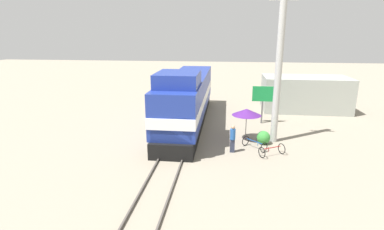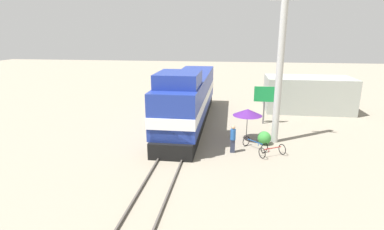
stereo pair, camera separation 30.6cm
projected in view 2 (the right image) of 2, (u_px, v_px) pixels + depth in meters
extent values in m
plane|color=gray|center=(181.00, 138.00, 21.75)|extent=(120.00, 120.00, 0.00)
cube|color=#4C4742|center=(172.00, 137.00, 21.82)|extent=(0.08, 28.86, 0.15)
cube|color=#4C4742|center=(191.00, 138.00, 21.63)|extent=(0.08, 28.86, 0.15)
cube|color=black|center=(189.00, 117.00, 25.45)|extent=(2.72, 16.18, 1.02)
cube|color=navy|center=(189.00, 94.00, 24.92)|extent=(2.96, 15.53, 2.96)
cube|color=white|center=(189.00, 97.00, 25.00)|extent=(3.00, 15.69, 0.70)
cube|color=white|center=(174.00, 125.00, 18.76)|extent=(2.52, 2.27, 1.63)
cube|color=navy|center=(179.00, 79.00, 19.76)|extent=(2.78, 3.56, 0.93)
cylinder|color=#B2B2AD|center=(280.00, 65.00, 19.66)|extent=(0.46, 0.46, 10.72)
cylinder|color=#4C4C4C|center=(247.00, 126.00, 21.07)|extent=(0.05, 0.05, 2.19)
cone|color=#4C1E72|center=(248.00, 112.00, 20.81)|extent=(2.04, 2.04, 0.46)
cube|color=#595959|center=(264.00, 113.00, 25.08)|extent=(0.12, 0.12, 1.90)
cube|color=#198C3F|center=(265.00, 94.00, 24.66)|extent=(1.75, 0.08, 1.26)
sphere|color=#388C38|center=(264.00, 138.00, 20.50)|extent=(0.91, 0.91, 0.91)
cube|color=#2D3347|center=(233.00, 146.00, 19.10)|extent=(0.30, 0.20, 0.87)
cylinder|color=#2659A5|center=(233.00, 134.00, 18.90)|extent=(0.34, 0.34, 0.69)
sphere|color=tan|center=(233.00, 127.00, 18.77)|extent=(0.25, 0.25, 0.25)
torus|color=black|center=(264.00, 148.00, 19.04)|extent=(0.51, 0.51, 0.67)
torus|color=black|center=(246.00, 141.00, 20.24)|extent=(0.51, 0.51, 0.67)
cube|color=#194C99|center=(255.00, 142.00, 19.59)|extent=(0.96, 0.96, 0.04)
cylinder|color=#194C99|center=(258.00, 144.00, 19.40)|extent=(0.04, 0.04, 0.28)
torus|color=black|center=(262.00, 153.00, 18.24)|extent=(0.39, 0.62, 0.68)
torus|color=black|center=(282.00, 149.00, 18.81)|extent=(0.39, 0.62, 0.68)
cube|color=#A51919|center=(272.00, 148.00, 18.47)|extent=(1.13, 0.69, 0.04)
cylinder|color=#A51919|center=(269.00, 150.00, 18.39)|extent=(0.04, 0.04, 0.29)
cube|color=#999E93|center=(308.00, 94.00, 29.07)|extent=(8.04, 4.18, 3.31)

